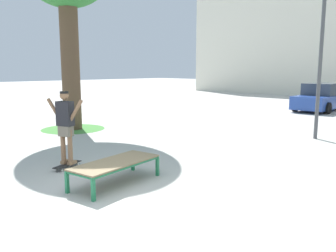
{
  "coord_description": "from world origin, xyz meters",
  "views": [
    {
      "loc": [
        4.9,
        -3.67,
        2.28
      ],
      "look_at": [
        -0.59,
        1.95,
        1.0
      ],
      "focal_mm": 37.63,
      "sensor_mm": 36.0,
      "label": 1
    }
  ],
  "objects_px": {
    "skateboard": "(67,165)",
    "car_blue": "(321,98)",
    "skate_box": "(115,164)",
    "light_post": "(323,19)",
    "skater": "(66,122)"
  },
  "relations": [
    {
      "from": "skateboard",
      "to": "car_blue",
      "type": "height_order",
      "value": "car_blue"
    },
    {
      "from": "skate_box",
      "to": "light_post",
      "type": "bearing_deg",
      "value": 82.38
    },
    {
      "from": "skate_box",
      "to": "light_post",
      "type": "distance_m",
      "value": 8.26
    },
    {
      "from": "skater",
      "to": "skate_box",
      "type": "bearing_deg",
      "value": 2.9
    },
    {
      "from": "skate_box",
      "to": "skateboard",
      "type": "distance_m",
      "value": 1.75
    },
    {
      "from": "light_post",
      "to": "skater",
      "type": "bearing_deg",
      "value": -109.79
    },
    {
      "from": "skate_box",
      "to": "skater",
      "type": "distance_m",
      "value": 1.84
    },
    {
      "from": "light_post",
      "to": "skate_box",
      "type": "bearing_deg",
      "value": -97.62
    },
    {
      "from": "skateboard",
      "to": "car_blue",
      "type": "distance_m",
      "value": 15.79
    },
    {
      "from": "skateboard",
      "to": "car_blue",
      "type": "relative_size",
      "value": 0.19
    },
    {
      "from": "skate_box",
      "to": "skateboard",
      "type": "xyz_separation_m",
      "value": [
        -1.72,
        -0.09,
        -0.34
      ]
    },
    {
      "from": "skater",
      "to": "light_post",
      "type": "distance_m",
      "value": 8.48
    },
    {
      "from": "skater",
      "to": "car_blue",
      "type": "height_order",
      "value": "skater"
    },
    {
      "from": "skate_box",
      "to": "light_post",
      "type": "xyz_separation_m",
      "value": [
        1.0,
        7.46,
        3.41
      ]
    },
    {
      "from": "skate_box",
      "to": "skateboard",
      "type": "bearing_deg",
      "value": -177.05
    }
  ]
}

